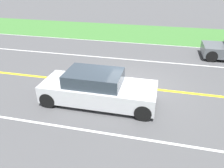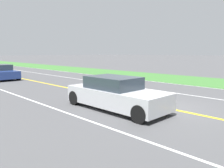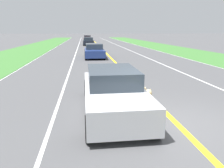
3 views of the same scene
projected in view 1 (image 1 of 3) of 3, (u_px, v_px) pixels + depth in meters
ground_plane at (133, 87)px, 10.34m from camera, size 400.00×400.00×0.00m
centre_divider_line at (133, 87)px, 10.34m from camera, size 0.18×160.00×0.01m
lane_edge_line_left at (147, 44)px, 16.37m from camera, size 0.14×160.00×0.01m
lane_dash_same_dir at (118, 135)px, 7.32m from camera, size 0.10×160.00×0.01m
lane_dash_oncoming at (141, 60)px, 13.36m from camera, size 0.10×160.00×0.01m
grass_verge_left at (150, 34)px, 18.96m from camera, size 6.00×160.00×0.03m
ego_car at (98, 89)px, 8.86m from camera, size 1.80×4.62×1.38m
dog at (104, 80)px, 9.94m from camera, size 0.35×1.20×0.77m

